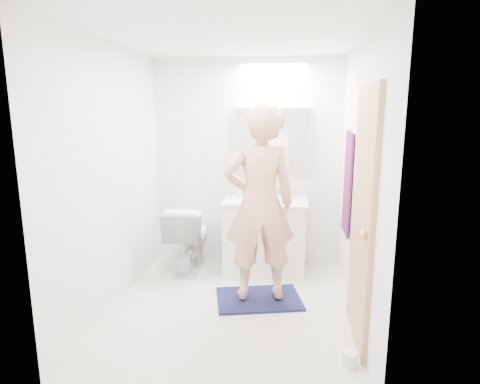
% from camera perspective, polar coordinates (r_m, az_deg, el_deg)
% --- Properties ---
extents(floor, '(2.50, 2.50, 0.00)m').
position_cam_1_polar(floor, '(3.91, -1.24, -16.00)').
color(floor, silver).
rests_on(floor, ground).
extents(ceiling, '(2.50, 2.50, 0.00)m').
position_cam_1_polar(ceiling, '(3.52, -1.43, 21.25)').
color(ceiling, white).
rests_on(ceiling, floor).
extents(wall_back, '(2.50, 0.00, 2.50)m').
position_cam_1_polar(wall_back, '(4.74, 0.95, 4.19)').
color(wall_back, white).
rests_on(wall_back, floor).
extents(wall_front, '(2.50, 0.00, 2.50)m').
position_cam_1_polar(wall_front, '(2.32, -5.99, -3.68)').
color(wall_front, white).
rests_on(wall_front, floor).
extents(wall_left, '(0.00, 2.50, 2.50)m').
position_cam_1_polar(wall_left, '(3.84, -17.79, 1.89)').
color(wall_left, white).
rests_on(wall_left, floor).
extents(wall_right, '(0.00, 2.50, 2.50)m').
position_cam_1_polar(wall_right, '(3.53, 16.64, 1.15)').
color(wall_right, white).
rests_on(wall_right, floor).
extents(vanity_cabinet, '(0.90, 0.55, 0.78)m').
position_cam_1_polar(vanity_cabinet, '(4.62, 3.53, -6.34)').
color(vanity_cabinet, white).
rests_on(vanity_cabinet, floor).
extents(countertop, '(0.95, 0.58, 0.04)m').
position_cam_1_polar(countertop, '(4.51, 3.59, -1.38)').
color(countertop, white).
rests_on(countertop, vanity_cabinet).
extents(sink_basin, '(0.36, 0.36, 0.03)m').
position_cam_1_polar(sink_basin, '(4.53, 3.63, -0.86)').
color(sink_basin, white).
rests_on(sink_basin, countertop).
extents(faucet, '(0.02, 0.02, 0.16)m').
position_cam_1_polar(faucet, '(4.71, 3.79, 0.40)').
color(faucet, silver).
rests_on(faucet, countertop).
extents(medicine_cabinet, '(0.88, 0.14, 0.70)m').
position_cam_1_polar(medicine_cabinet, '(4.62, 4.59, 7.69)').
color(medicine_cabinet, white).
rests_on(medicine_cabinet, wall_back).
extents(mirror_panel, '(0.84, 0.01, 0.66)m').
position_cam_1_polar(mirror_panel, '(4.54, 4.54, 7.63)').
color(mirror_panel, silver).
rests_on(mirror_panel, medicine_cabinet).
extents(toilet, '(0.43, 0.76, 0.77)m').
position_cam_1_polar(toilet, '(4.65, -7.32, -6.37)').
color(toilet, white).
rests_on(toilet, floor).
extents(bath_rug, '(0.90, 0.72, 0.02)m').
position_cam_1_polar(bath_rug, '(4.03, 2.67, -14.93)').
color(bath_rug, '#121B39').
rests_on(bath_rug, floor).
extents(person, '(0.74, 0.57, 1.82)m').
position_cam_1_polar(person, '(3.71, 2.80, -1.73)').
color(person, tan).
rests_on(person, bath_rug).
extents(door, '(0.04, 0.80, 2.00)m').
position_cam_1_polar(door, '(3.23, 17.05, -3.45)').
color(door, tan).
rests_on(door, wall_right).
extents(door_knob, '(0.06, 0.06, 0.06)m').
position_cam_1_polar(door_knob, '(2.95, 17.18, -5.87)').
color(door_knob, gold).
rests_on(door_knob, door).
extents(towel, '(0.02, 0.42, 1.00)m').
position_cam_1_polar(towel, '(4.08, 15.05, 1.15)').
color(towel, '#15133E').
rests_on(towel, wall_right).
extents(towel_hook, '(0.07, 0.02, 0.02)m').
position_cam_1_polar(towel_hook, '(4.02, 15.25, 8.48)').
color(towel_hook, silver).
rests_on(towel_hook, wall_right).
extents(soap_bottle_a, '(0.09, 0.10, 0.24)m').
position_cam_1_polar(soap_bottle_a, '(4.66, -0.15, 0.79)').
color(soap_bottle_a, beige).
rests_on(soap_bottle_a, countertop).
extents(soap_bottle_b, '(0.09, 0.09, 0.17)m').
position_cam_1_polar(soap_bottle_b, '(4.68, 1.73, 0.43)').
color(soap_bottle_b, '#6094CF').
rests_on(soap_bottle_b, countertop).
extents(toothbrush_cup, '(0.10, 0.10, 0.09)m').
position_cam_1_polar(toothbrush_cup, '(4.65, 5.96, -0.25)').
color(toothbrush_cup, '#3E5DBC').
rests_on(toothbrush_cup, countertop).
extents(toilet_paper_roll, '(0.11, 0.11, 0.10)m').
position_cam_1_polar(toilet_paper_roll, '(3.23, 15.37, -21.86)').
color(toilet_paper_roll, silver).
rests_on(toilet_paper_roll, floor).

